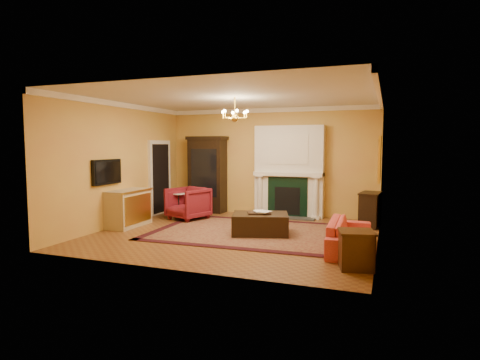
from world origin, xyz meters
The scene contains 26 objects.
floor centered at (0.00, 0.00, -0.01)m, with size 6.00×5.50×0.02m, color brown.
ceiling centered at (0.00, 0.00, 3.01)m, with size 6.00×5.50×0.02m, color silver.
wall_back centered at (0.00, 2.76, 1.50)m, with size 6.00×0.02×3.00m, color gold.
wall_front centered at (0.00, -2.76, 1.50)m, with size 6.00×0.02×3.00m, color gold.
wall_left centered at (-3.01, 0.00, 1.50)m, with size 0.02×5.50×3.00m, color gold.
wall_right centered at (3.01, 0.00, 1.50)m, with size 0.02×5.50×3.00m, color gold.
fireplace centered at (0.60, 2.57, 1.19)m, with size 1.90×0.70×2.50m.
crown_molding centered at (0.00, 0.96, 2.94)m, with size 6.00×5.50×0.12m.
doorway centered at (-2.95, 1.70, 1.05)m, with size 0.08×1.05×2.10m.
tv_panel centered at (-2.95, -0.60, 1.35)m, with size 0.09×0.95×0.58m.
gilt_mirror centered at (2.97, 1.40, 1.65)m, with size 0.06×0.76×1.05m.
chandelier centered at (0.00, 0.00, 2.61)m, with size 0.63×0.55×0.53m.
oriental_rug centered at (0.21, 0.25, 0.01)m, with size 4.18×3.13×0.02m, color #450E11.
china_cabinet centered at (-1.83, 2.49, 1.06)m, with size 1.06×0.48×2.12m, color black.
wingback_armchair centered at (-1.80, 1.19, 0.47)m, with size 0.91×0.85×0.94m, color maroon.
pedestal_table centered at (-2.17, 1.34, 0.39)m, with size 0.37×0.37×0.67m.
commode centered at (-2.73, -0.12, 0.45)m, with size 0.57×1.20×0.89m, color #BDB68A.
coral_sofa centered at (2.52, -0.54, 0.38)m, with size 1.92×0.56×0.75m, color #DA4945.
end_table centered at (2.72, -1.68, 0.29)m, with size 0.51×0.51×0.59m, color #361E0E.
console_table centered at (2.78, 1.84, 0.40)m, with size 0.41×0.72×0.81m, color black.
leather_ottoman centered at (0.55, 0.14, 0.24)m, with size 1.20×0.88×0.45m, color black.
ottoman_tray centered at (0.51, 0.14, 0.48)m, with size 0.49×0.38×0.03m, color black.
book_a centered at (0.44, 0.07, 0.65)m, with size 0.23×0.03×0.31m, color gray.
book_b centered at (0.54, 0.14, 0.65)m, with size 0.22×0.02×0.31m, color gray.
topiary_left centered at (-0.04, 2.53, 1.46)m, with size 0.16×0.16×0.43m.
topiary_right centered at (1.17, 2.53, 1.48)m, with size 0.17×0.17×0.45m.
Camera 1 is at (3.16, -8.19, 1.97)m, focal length 30.00 mm.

